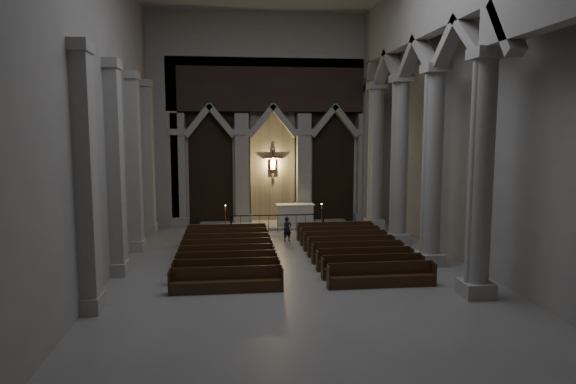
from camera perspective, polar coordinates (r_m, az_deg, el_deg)
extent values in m
plane|color=gray|center=(19.10, 1.42, -9.73)|extent=(24.00, 24.00, 0.00)
cube|color=gray|center=(30.23, -1.76, 7.93)|extent=(14.00, 0.10, 12.00)
cube|color=gray|center=(6.66, 16.50, 11.14)|extent=(14.00, 0.10, 12.00)
cube|color=gray|center=(18.65, -20.57, 8.11)|extent=(0.10, 24.00, 12.00)
cube|color=gray|center=(20.50, 21.44, 7.93)|extent=(0.10, 24.00, 12.00)
cube|color=#A5A39A|center=(29.84, -12.06, 2.41)|extent=(0.80, 0.50, 6.40)
cube|color=#A5A39A|center=(30.20, -11.92, -3.17)|extent=(1.05, 0.70, 0.50)
cube|color=#A5A39A|center=(29.75, -12.17, 6.54)|extent=(1.00, 0.65, 0.35)
cube|color=#A5A39A|center=(29.71, -5.13, 2.52)|extent=(0.80, 0.50, 6.40)
cube|color=#A5A39A|center=(30.08, -5.07, -3.09)|extent=(1.05, 0.70, 0.50)
cube|color=#A5A39A|center=(29.62, -5.17, 6.67)|extent=(1.00, 0.65, 0.35)
cube|color=#A5A39A|center=(30.02, 1.76, 2.59)|extent=(0.80, 0.50, 6.40)
cube|color=#A5A39A|center=(30.39, 1.74, -2.96)|extent=(1.05, 0.70, 0.50)
cube|color=#A5A39A|center=(29.94, 1.78, 6.70)|extent=(1.00, 0.65, 0.35)
cube|color=#A5A39A|center=(30.75, 8.42, 2.62)|extent=(0.80, 0.50, 6.40)
cube|color=#A5A39A|center=(31.11, 8.33, -2.80)|extent=(1.05, 0.70, 0.50)
cube|color=#A5A39A|center=(30.67, 8.49, 6.63)|extent=(1.00, 0.65, 0.35)
cube|color=black|center=(30.05, -8.59, 3.09)|extent=(2.60, 0.15, 7.00)
cube|color=tan|center=(30.14, -1.72, 3.18)|extent=(2.60, 0.15, 7.00)
cube|color=black|center=(30.66, 5.01, 3.22)|extent=(2.60, 0.15, 7.00)
cube|color=black|center=(29.83, -1.70, 11.79)|extent=(12.00, 0.50, 3.00)
cube|color=#A5A39A|center=(29.85, -13.66, 4.87)|extent=(1.60, 0.50, 9.00)
cube|color=#A5A39A|center=(30.90, 9.90, 5.03)|extent=(1.60, 0.50, 9.00)
cube|color=#A5A39A|center=(30.15, -1.71, 16.53)|extent=(14.00, 0.50, 3.00)
plane|color=#FFBC72|center=(30.11, -1.72, 3.18)|extent=(1.50, 0.00, 1.50)
cube|color=#502B1B|center=(30.02, -1.70, 3.17)|extent=(0.13, 0.08, 1.80)
cube|color=#502B1B|center=(30.00, -1.71, 3.83)|extent=(1.10, 0.08, 0.13)
cube|color=tan|center=(29.96, -1.69, 3.06)|extent=(0.26, 0.10, 0.60)
sphere|color=tan|center=(29.94, -1.70, 3.83)|extent=(0.17, 0.17, 0.17)
cylinder|color=tan|center=(29.92, -2.19, 3.76)|extent=(0.45, 0.08, 0.08)
cylinder|color=tan|center=(29.96, -1.20, 3.77)|extent=(0.45, 0.08, 0.08)
cube|color=#A5A39A|center=(29.24, 9.52, -3.45)|extent=(1.00, 1.00, 0.50)
cylinder|color=#A5A39A|center=(28.81, 9.67, 3.91)|extent=(0.70, 0.70, 7.50)
cube|color=#A5A39A|center=(28.87, 9.83, 11.56)|extent=(0.95, 0.95, 0.35)
cube|color=#A5A39A|center=(25.50, 12.03, -5.04)|extent=(1.00, 1.00, 0.50)
cylinder|color=#A5A39A|center=(25.00, 12.24, 3.40)|extent=(0.70, 0.70, 7.50)
cube|color=#A5A39A|center=(25.07, 12.48, 12.21)|extent=(0.95, 0.95, 0.35)
cube|color=#A5A39A|center=(21.85, 15.40, -7.16)|extent=(1.00, 1.00, 0.50)
cylinder|color=#A5A39A|center=(21.26, 15.72, 2.70)|extent=(0.70, 0.70, 7.50)
cube|color=#A5A39A|center=(21.34, 16.07, 13.06)|extent=(0.95, 0.95, 0.35)
cube|color=#A5A39A|center=(18.34, 20.14, -10.05)|extent=(1.00, 1.00, 0.50)
cylinder|color=#A5A39A|center=(17.64, 20.65, 1.69)|extent=(0.70, 0.70, 7.50)
cube|color=#A5A39A|center=(17.74, 21.19, 14.17)|extent=(0.95, 0.95, 0.35)
cube|color=#A5A39A|center=(30.61, 8.70, 5.22)|extent=(0.55, 1.20, 9.20)
cube|color=#A5A39A|center=(28.41, -15.00, -3.90)|extent=(0.60, 1.00, 0.50)
cube|color=#A5A39A|center=(27.97, -15.24, 3.67)|extent=(0.50, 0.80, 7.50)
cube|color=#A5A39A|center=(28.03, -15.50, 11.55)|extent=(0.60, 1.00, 0.35)
cube|color=#A5A39A|center=(24.54, -16.35, -5.64)|extent=(0.60, 1.00, 0.50)
cube|color=#A5A39A|center=(24.03, -16.65, 3.13)|extent=(0.50, 0.80, 7.50)
cube|color=#A5A39A|center=(24.10, -16.98, 12.30)|extent=(0.60, 1.00, 0.35)
cube|color=#A5A39A|center=(20.72, -18.21, -8.02)|extent=(0.60, 1.00, 0.50)
cube|color=#A5A39A|center=(20.11, -18.61, 2.36)|extent=(0.50, 0.80, 7.50)
cube|color=#A5A39A|center=(20.19, -19.05, 13.32)|extent=(0.60, 1.00, 0.35)
cube|color=#A5A39A|center=(16.99, -20.94, -11.46)|extent=(0.60, 1.00, 0.50)
cube|color=#A5A39A|center=(16.23, -21.51, 1.23)|extent=(0.50, 0.80, 7.50)
cube|color=#A5A39A|center=(16.33, -22.13, 14.79)|extent=(0.60, 1.00, 0.35)
cube|color=#A5A39A|center=(29.33, -1.49, -3.67)|extent=(8.50, 2.60, 0.15)
cube|color=beige|center=(29.37, 0.78, -2.45)|extent=(2.01, 0.78, 1.06)
cube|color=white|center=(29.29, 0.79, -1.39)|extent=(2.18, 0.87, 0.04)
cube|color=black|center=(27.39, -1.15, -2.59)|extent=(4.96, 0.05, 0.05)
cube|color=black|center=(27.35, -6.34, -3.59)|extent=(0.09, 0.09, 0.99)
cube|color=black|center=(27.81, 3.95, -3.39)|extent=(0.09, 0.09, 0.99)
cylinder|color=black|center=(27.36, -5.29, -3.64)|extent=(0.02, 0.02, 0.91)
cylinder|color=black|center=(27.37, -4.25, -3.62)|extent=(0.02, 0.02, 0.91)
cylinder|color=black|center=(27.40, -3.22, -3.61)|extent=(0.02, 0.02, 0.91)
cylinder|color=black|center=(27.43, -2.18, -3.59)|extent=(0.02, 0.02, 0.91)
cylinder|color=black|center=(27.47, -1.15, -3.57)|extent=(0.02, 0.02, 0.91)
cylinder|color=black|center=(27.52, -0.12, -3.55)|extent=(0.02, 0.02, 0.91)
cylinder|color=black|center=(27.58, 0.91, -3.52)|extent=(0.02, 0.02, 0.91)
cylinder|color=black|center=(27.65, 1.93, -3.50)|extent=(0.02, 0.02, 0.91)
cylinder|color=black|center=(27.73, 2.94, -3.48)|extent=(0.02, 0.02, 0.91)
cylinder|color=#B07536|center=(28.05, -6.94, -4.32)|extent=(0.24, 0.24, 0.05)
cylinder|color=#B07536|center=(27.94, -6.96, -3.15)|extent=(0.04, 0.04, 1.16)
cylinder|color=#B07536|center=(27.84, -6.98, -1.97)|extent=(0.12, 0.12, 0.02)
cylinder|color=beige|center=(27.83, -6.98, -1.76)|extent=(0.05, 0.05, 0.20)
sphere|color=#F9BB57|center=(27.81, -6.98, -1.51)|extent=(0.04, 0.04, 0.04)
cylinder|color=#B07536|center=(28.40, 3.75, -4.14)|extent=(0.24, 0.24, 0.05)
cylinder|color=#B07536|center=(28.30, 3.76, -2.97)|extent=(0.04, 0.04, 1.17)
cylinder|color=#B07536|center=(28.20, 3.77, -1.80)|extent=(0.12, 0.12, 0.02)
cylinder|color=beige|center=(28.18, 3.77, -1.59)|extent=(0.05, 0.05, 0.20)
sphere|color=#F9BB57|center=(28.17, 3.77, -1.34)|extent=(0.04, 0.04, 0.04)
cube|color=black|center=(25.41, -6.80, -5.08)|extent=(3.80, 0.36, 0.41)
cube|color=black|center=(25.50, -6.81, -4.06)|extent=(3.80, 0.06, 0.45)
cube|color=black|center=(25.45, -11.09, -4.68)|extent=(0.05, 0.41, 0.81)
cube|color=black|center=(25.43, -2.51, -4.56)|extent=(0.05, 0.41, 0.81)
cube|color=black|center=(25.96, 5.25, -4.81)|extent=(3.80, 0.36, 0.41)
cube|color=black|center=(26.04, 5.18, -3.81)|extent=(3.80, 0.06, 0.45)
cube|color=black|center=(25.60, 1.08, -4.48)|extent=(0.05, 0.41, 0.81)
cube|color=black|center=(26.37, 9.31, -4.24)|extent=(0.05, 0.41, 0.81)
cube|color=black|center=(24.31, -6.80, -5.64)|extent=(3.80, 0.36, 0.41)
cube|color=black|center=(24.39, -6.82, -4.57)|extent=(3.80, 0.06, 0.45)
cube|color=black|center=(24.35, -11.30, -5.21)|extent=(0.05, 0.41, 0.81)
cube|color=black|center=(24.33, -2.32, -5.09)|extent=(0.05, 0.41, 0.81)
cube|color=black|center=(24.87, 5.79, -5.33)|extent=(3.80, 0.36, 0.41)
cube|color=black|center=(24.95, 5.72, -4.29)|extent=(3.80, 0.06, 0.45)
cube|color=black|center=(24.50, 1.44, -5.00)|extent=(0.05, 0.41, 0.81)
cube|color=black|center=(25.30, 10.01, -4.72)|extent=(0.05, 0.41, 0.81)
cube|color=black|center=(23.20, -6.81, -6.24)|extent=(3.80, 0.36, 0.41)
cube|color=black|center=(23.28, -6.82, -5.12)|extent=(3.80, 0.06, 0.45)
cube|color=black|center=(23.25, -11.52, -5.80)|extent=(0.05, 0.41, 0.81)
cube|color=black|center=(23.23, -2.11, -5.67)|extent=(0.05, 0.41, 0.81)
cube|color=black|center=(23.80, 6.38, -5.91)|extent=(3.80, 0.36, 0.41)
cube|color=black|center=(23.87, 6.30, -4.81)|extent=(3.80, 0.06, 0.45)
cube|color=black|center=(23.40, 1.83, -5.57)|extent=(0.05, 0.41, 0.81)
cube|color=black|center=(24.25, 10.78, -5.25)|extent=(0.05, 0.41, 0.81)
cube|color=black|center=(22.10, -6.81, -6.91)|extent=(3.80, 0.36, 0.41)
cube|color=black|center=(22.17, -6.83, -5.73)|extent=(3.80, 0.06, 0.45)
cube|color=black|center=(22.15, -11.77, -6.44)|extent=(0.05, 0.41, 0.81)
cube|color=black|center=(22.13, -1.87, -6.31)|extent=(0.05, 0.41, 0.81)
cube|color=black|center=(22.73, 7.02, -6.53)|extent=(3.80, 0.36, 0.41)
cube|color=black|center=(22.79, 6.94, -5.38)|extent=(3.80, 0.06, 0.45)
cube|color=black|center=(22.31, 2.26, -6.20)|extent=(0.05, 0.41, 0.81)
cube|color=black|center=(23.19, 11.61, -5.83)|extent=(0.05, 0.41, 0.81)
cube|color=black|center=(21.01, -6.82, -7.65)|extent=(3.80, 0.36, 0.41)
cube|color=black|center=(21.07, -6.84, -6.40)|extent=(3.80, 0.06, 0.45)
cube|color=black|center=(21.05, -12.04, -7.15)|extent=(0.05, 0.41, 0.81)
cube|color=black|center=(21.03, -1.61, -7.01)|extent=(0.05, 0.41, 0.81)
cube|color=black|center=(21.66, 7.73, -7.22)|extent=(3.80, 0.36, 0.41)
cube|color=black|center=(21.72, 7.64, -6.01)|extent=(3.80, 0.06, 0.45)
cube|color=black|center=(21.23, 2.74, -6.89)|extent=(0.05, 0.41, 0.81)
cube|color=black|center=(22.15, 12.53, -6.46)|extent=(0.05, 0.41, 0.81)
cube|color=black|center=(19.91, -6.83, -8.47)|extent=(3.80, 0.36, 0.41)
cube|color=black|center=(19.97, -6.84, -7.15)|extent=(3.80, 0.06, 0.45)
cube|color=black|center=(19.96, -12.34, -7.94)|extent=(0.05, 0.41, 0.81)
cube|color=black|center=(19.94, -1.32, -7.79)|extent=(0.05, 0.41, 0.81)
cube|color=black|center=(20.60, 8.52, -7.97)|extent=(3.80, 0.36, 0.41)
cube|color=black|center=(20.66, 8.42, -6.70)|extent=(3.80, 0.06, 0.45)
cube|color=black|center=(20.15, 3.27, -7.65)|extent=(0.05, 0.41, 0.81)
cube|color=black|center=(21.12, 13.54, -7.15)|extent=(0.05, 0.41, 0.81)
cube|color=black|center=(18.82, -6.84, -9.38)|extent=(3.80, 0.36, 0.41)
cube|color=black|center=(18.87, -6.85, -7.98)|extent=(3.80, 0.06, 0.45)
cube|color=black|center=(18.88, -12.68, -8.82)|extent=(0.05, 0.41, 0.81)
cube|color=black|center=(18.85, -1.00, -8.66)|extent=(0.05, 0.41, 0.81)
cube|color=black|center=(19.55, 9.39, -8.80)|extent=(3.80, 0.36, 0.41)
cube|color=black|center=(19.60, 9.28, -7.46)|extent=(3.80, 0.06, 0.45)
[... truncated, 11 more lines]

